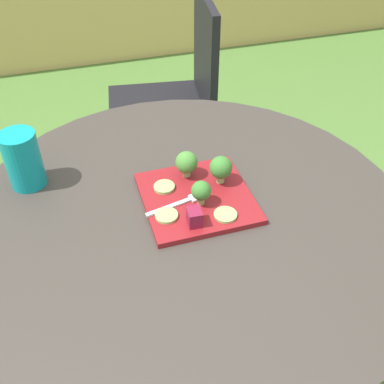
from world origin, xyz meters
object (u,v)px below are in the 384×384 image
(fork, at_px, (184,202))
(salad_plate, at_px, (197,198))
(patio_chair, at_px, (180,88))
(drinking_glass, at_px, (24,162))

(fork, bearing_deg, salad_plate, 21.06)
(patio_chair, xyz_separation_m, fork, (-0.26, -0.98, 0.25))
(fork, bearing_deg, drinking_glass, 149.94)
(patio_chair, bearing_deg, drinking_glass, -127.13)
(salad_plate, bearing_deg, fork, -158.94)
(patio_chair, distance_m, drinking_glass, 1.03)
(patio_chair, relative_size, salad_plate, 3.67)
(drinking_glass, distance_m, fork, 0.39)
(drinking_glass, height_order, fork, drinking_glass)
(patio_chair, relative_size, fork, 5.84)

